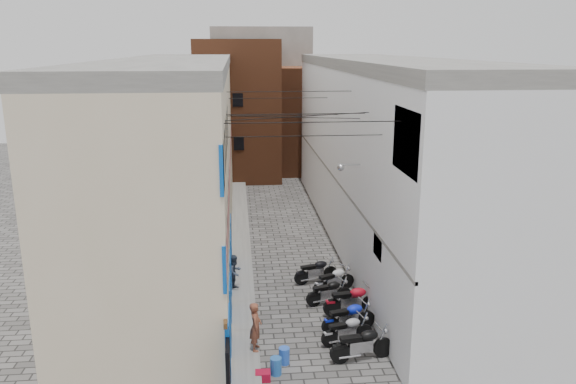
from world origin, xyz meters
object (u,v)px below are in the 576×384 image
object	(u,v)px
motorcycle_a	(362,342)
water_jug_far	(284,356)
motorcycle_c	(349,316)
person_a	(256,326)
motorcycle_d	(352,299)
red_crate	(263,376)
motorcycle_f	(334,279)
motorcycle_b	(347,329)
water_jug_near	(276,366)
person_b	(235,272)
motorcycle_g	(316,270)
motorcycle_e	(329,291)

from	to	relation	value
motorcycle_a	water_jug_far	bearing A→B (deg)	-99.28
motorcycle_c	person_a	distance (m)	3.55
motorcycle_d	water_jug_far	distance (m)	4.12
water_jug_far	red_crate	xyz separation A→B (m)	(-0.70, -0.84, -0.13)
motorcycle_a	motorcycle_f	xyz separation A→B (m)	(-0.01, 5.06, -0.05)
motorcycle_b	water_jug_near	bearing A→B (deg)	-71.97
water_jug_near	motorcycle_c	bearing A→B (deg)	41.80
motorcycle_c	motorcycle_d	xyz separation A→B (m)	(0.35, 1.21, 0.04)
motorcycle_d	person_b	size ratio (longest dim) A/B	1.51
motorcycle_b	motorcycle_g	size ratio (longest dim) A/B	0.95
motorcycle_g	person_b	world-z (taller)	person_b
motorcycle_d	person_b	xyz separation A→B (m)	(-4.25, 2.08, 0.34)
motorcycle_a	red_crate	size ratio (longest dim) A/B	4.69
red_crate	motorcycle_a	bearing A→B (deg)	14.57
person_b	red_crate	xyz separation A→B (m)	(0.80, -5.96, -0.82)
motorcycle_d	motorcycle_g	distance (m)	3.11
motorcycle_e	red_crate	world-z (taller)	motorcycle_e
person_b	water_jug_far	world-z (taller)	person_b
motorcycle_c	motorcycle_b	bearing A→B (deg)	-29.76
water_jug_near	person_b	bearing A→B (deg)	101.97
water_jug_near	person_a	bearing A→B (deg)	117.71
water_jug_near	water_jug_far	distance (m)	0.64
motorcycle_a	water_jug_far	world-z (taller)	motorcycle_a
motorcycle_f	water_jug_near	bearing A→B (deg)	-52.05
person_b	water_jug_far	xyz separation A→B (m)	(1.50, -5.12, -0.70)
motorcycle_a	motorcycle_f	bearing A→B (deg)	171.31
motorcycle_g	person_b	xyz separation A→B (m)	(-3.36, -0.90, 0.40)
motorcycle_b	red_crate	world-z (taller)	motorcycle_b
water_jug_far	motorcycle_d	bearing A→B (deg)	47.98
motorcycle_c	motorcycle_g	size ratio (longest dim) A/B	1.03
motorcycle_f	red_crate	bearing A→B (deg)	-54.16
motorcycle_d	person_b	bearing A→B (deg)	-123.16
motorcycle_e	motorcycle_b	bearing A→B (deg)	-13.06
motorcycle_g	red_crate	xyz separation A→B (m)	(-2.56, -6.86, -0.42)
motorcycle_a	motorcycle_b	xyz separation A→B (m)	(-0.27, 1.04, -0.07)
motorcycle_b	person_a	world-z (taller)	person_a
person_a	motorcycle_f	bearing A→B (deg)	-29.79
motorcycle_e	water_jug_far	bearing A→B (deg)	-42.55
motorcycle_b	person_a	bearing A→B (deg)	-94.80
person_a	red_crate	bearing A→B (deg)	-167.47
motorcycle_c	person_b	world-z (taller)	person_b
motorcycle_a	motorcycle_e	distance (m)	4.04
motorcycle_a	motorcycle_f	world-z (taller)	motorcycle_a
person_b	motorcycle_b	bearing A→B (deg)	-99.73
motorcycle_a	motorcycle_e	world-z (taller)	motorcycle_a
motorcycle_f	motorcycle_g	xyz separation A→B (m)	(-0.58, 0.99, 0.00)
motorcycle_a	water_jug_near	bearing A→B (deg)	-87.54
motorcycle_d	motorcycle_f	xyz separation A→B (m)	(-0.31, 1.99, -0.06)
motorcycle_c	red_crate	size ratio (longest dim) A/B	4.49
motorcycle_a	motorcycle_g	world-z (taller)	motorcycle_a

